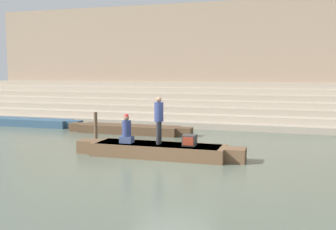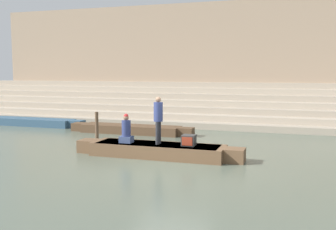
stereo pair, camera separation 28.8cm
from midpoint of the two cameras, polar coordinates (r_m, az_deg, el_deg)
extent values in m
plane|color=#566051|center=(12.93, 1.16, -7.11)|extent=(120.00, 120.00, 0.00)
cube|color=tan|center=(22.99, 8.82, -0.83)|extent=(36.00, 5.57, 0.33)
cube|color=#B2A28D|center=(23.34, 8.99, 0.09)|extent=(36.00, 4.77, 0.33)
cube|color=tan|center=(23.70, 9.16, 0.98)|extent=(36.00, 3.98, 0.33)
cube|color=#B2A28D|center=(24.06, 9.32, 1.84)|extent=(36.00, 3.18, 0.33)
cube|color=tan|center=(24.43, 9.48, 2.68)|extent=(36.00, 2.39, 0.33)
cube|color=#B2A28D|center=(24.81, 9.63, 3.49)|extent=(36.00, 1.59, 0.33)
cube|color=tan|center=(25.19, 9.78, 4.28)|extent=(36.00, 0.80, 0.33)
cube|color=tan|center=(26.17, 10.17, 7.82)|extent=(34.20, 1.20, 7.45)
cube|color=brown|center=(25.69, 9.83, 0.20)|extent=(34.20, 0.12, 0.60)
cube|color=brown|center=(13.94, -0.95, -5.14)|extent=(4.78, 1.25, 0.46)
cube|color=#993328|center=(13.90, -0.95, -4.31)|extent=(4.40, 1.15, 0.05)
cube|color=brown|center=(13.32, 10.26, -5.79)|extent=(0.67, 0.69, 0.46)
cube|color=brown|center=(15.04, -10.84, -4.41)|extent=(0.67, 0.69, 0.46)
cylinder|color=olive|center=(14.83, -2.65, -3.94)|extent=(2.69, 0.04, 0.04)
cylinder|color=#28282D|center=(13.91, -0.70, -2.52)|extent=(0.13, 0.13, 0.80)
cylinder|color=#28282D|center=(13.74, -0.94, -2.63)|extent=(0.13, 0.13, 0.80)
cylinder|color=navy|center=(13.73, -0.83, 0.46)|extent=(0.32, 0.32, 0.67)
sphere|color=#8C664C|center=(13.69, -0.83, 2.26)|extent=(0.19, 0.19, 0.19)
cube|color=#3D4C75|center=(14.18, -5.49, -3.55)|extent=(0.45, 0.35, 0.23)
cylinder|color=navy|center=(14.11, -5.51, -1.94)|extent=(0.32, 0.32, 0.57)
sphere|color=#8C664C|center=(14.06, -5.52, -0.41)|extent=(0.19, 0.19, 0.19)
sphere|color=red|center=(14.06, -5.52, -0.14)|extent=(0.16, 0.16, 0.16)
cube|color=#2D2D2D|center=(13.57, 3.64, -3.68)|extent=(0.45, 0.43, 0.37)
cube|color=#99331E|center=(13.36, 3.40, -3.84)|extent=(0.37, 0.02, 0.29)
cube|color=brown|center=(19.24, -5.02, -2.07)|extent=(4.92, 1.12, 0.40)
cube|color=#993328|center=(19.22, -5.03, -1.55)|extent=(4.53, 1.02, 0.05)
cube|color=brown|center=(18.33, 3.08, -2.47)|extent=(0.69, 0.62, 0.40)
cube|color=brown|center=(20.50, -12.26, -1.67)|extent=(0.69, 0.62, 0.40)
cube|color=#33516B|center=(23.25, -19.08, -0.94)|extent=(5.26, 1.12, 0.40)
cube|color=#993328|center=(23.23, -19.09, -0.51)|extent=(4.84, 1.02, 0.05)
cube|color=#33516B|center=(21.58, -12.71, -1.29)|extent=(0.74, 0.62, 0.40)
cylinder|color=brown|center=(17.05, -9.82, -1.72)|extent=(0.15, 0.15, 1.29)
camera|label=1|loc=(0.14, -89.45, 0.06)|focal=42.00mm
camera|label=2|loc=(0.14, 90.55, -0.06)|focal=42.00mm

